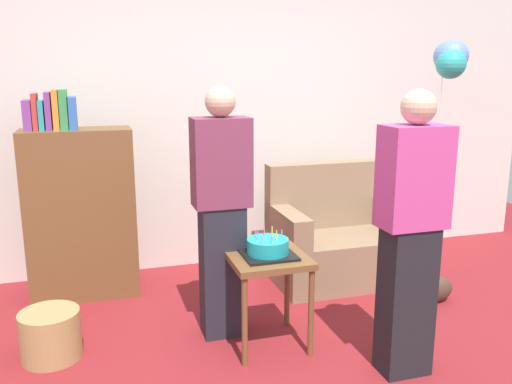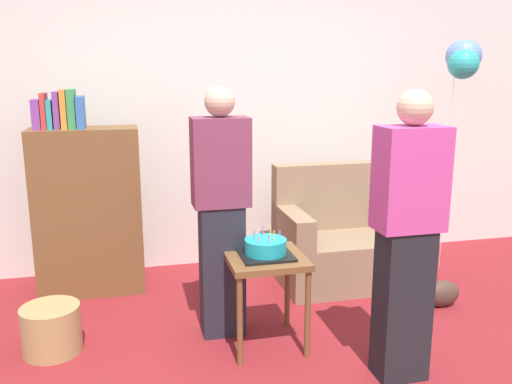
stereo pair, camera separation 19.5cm
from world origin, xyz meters
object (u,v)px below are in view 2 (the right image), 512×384
at_px(birthday_cake, 266,248).
at_px(side_table, 265,270).
at_px(person_blowing_candles, 221,212).
at_px(person_holding_cake, 407,237).
at_px(balloon_bunch, 464,58).
at_px(bookshelf, 87,207).
at_px(couch, 344,241).
at_px(handbag, 442,294).
at_px(wicker_basket, 52,329).

bearing_deg(birthday_cake, side_table, -115.04).
relative_size(person_blowing_candles, person_holding_cake, 1.00).
bearing_deg(balloon_bunch, bookshelf, 176.48).
height_order(couch, handbag, couch).
bearing_deg(couch, balloon_bunch, 3.71).
height_order(side_table, handbag, side_table).
distance_m(side_table, person_holding_cake, 0.90).
bearing_deg(person_holding_cake, handbag, -105.12).
relative_size(wicker_basket, balloon_bunch, 0.18).
relative_size(side_table, birthday_cake, 1.88).
height_order(bookshelf, wicker_basket, bookshelf).
distance_m(birthday_cake, balloon_bunch, 2.47).
bearing_deg(person_holding_cake, balloon_bunch, -100.73).
bearing_deg(bookshelf, wicker_basket, -101.75).
height_order(person_blowing_candles, wicker_basket, person_blowing_candles).
relative_size(bookshelf, wicker_basket, 4.41).
xyz_separation_m(person_blowing_candles, handbag, (1.65, 0.00, -0.73)).
bearing_deg(bookshelf, handbag, -20.06).
xyz_separation_m(birthday_cake, person_holding_cake, (0.66, -0.53, 0.18)).
distance_m(couch, bookshelf, 2.08).
xyz_separation_m(bookshelf, person_holding_cake, (1.78, -1.69, 0.15)).
height_order(birthday_cake, wicker_basket, birthday_cake).
xyz_separation_m(wicker_basket, balloon_bunch, (3.26, 0.75, 1.67)).
bearing_deg(handbag, balloon_bunch, 54.71).
bearing_deg(birthday_cake, balloon_bunch, 26.68).
bearing_deg(person_blowing_candles, handbag, -19.95).
height_order(bookshelf, balloon_bunch, balloon_bunch).
distance_m(couch, birthday_cake, 1.33).
height_order(bookshelf, side_table, bookshelf).
bearing_deg(wicker_basket, balloon_bunch, 12.96).
relative_size(side_table, person_blowing_candles, 0.37).
xyz_separation_m(bookshelf, birthday_cake, (1.12, -1.16, -0.04)).
distance_m(couch, handbag, 0.87).
bearing_deg(person_blowing_candles, person_holding_cake, -60.55).
distance_m(person_holding_cake, balloon_bunch, 2.21).
relative_size(side_table, person_holding_cake, 0.37).
bearing_deg(person_blowing_candles, couch, 10.40).
bearing_deg(wicker_basket, side_table, -9.74).
distance_m(couch, person_holding_cake, 1.54).
distance_m(handbag, balloon_bunch, 1.94).
relative_size(person_holding_cake, wicker_basket, 4.53).
distance_m(couch, wicker_basket, 2.34).
height_order(side_table, person_blowing_candles, person_blowing_candles).
distance_m(couch, side_table, 1.30).
bearing_deg(person_holding_cake, wicker_basket, 8.90).
xyz_separation_m(couch, wicker_basket, (-2.23, -0.68, -0.19)).
bearing_deg(person_blowing_candles, balloon_bunch, -1.25).
xyz_separation_m(side_table, balloon_bunch, (1.94, 0.98, 1.31)).
bearing_deg(couch, side_table, -135.17).
relative_size(couch, wicker_basket, 3.06).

